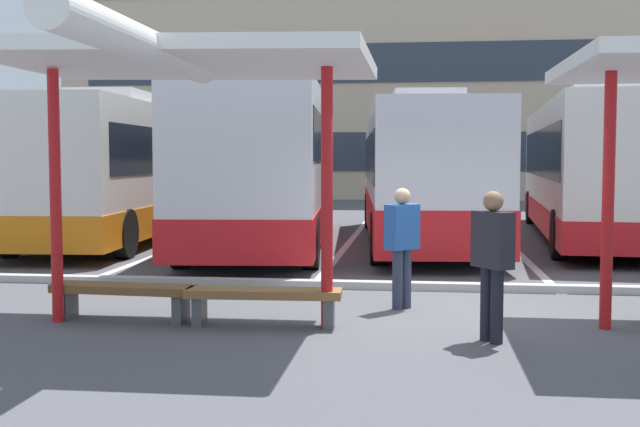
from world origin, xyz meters
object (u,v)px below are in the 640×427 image
Objects in this scene: coach_bus_1 at (267,169)px; waiting_passenger_1 at (402,240)px; coach_bus_0 at (134,171)px; coach_bus_3 at (593,170)px; waiting_passenger_0 at (492,255)px; coach_bus_2 at (420,177)px; bench_1 at (123,293)px; bench_2 at (264,298)px; waiting_shelter_1 at (180,64)px.

coach_bus_1 is 7.94m from waiting_passenger_1.
coach_bus_0 is 11.61m from coach_bus_3.
coach_bus_1 is (3.86, -1.93, 0.10)m from coach_bus_0.
coach_bus_1 is 10.02m from waiting_passenger_0.
coach_bus_2 is (7.33, -0.81, -0.10)m from coach_bus_0.
coach_bus_1 reaches higher than coach_bus_0.
coach_bus_1 is at bearing 114.03° from waiting_passenger_1.
coach_bus_3 is 13.69m from bench_1.
bench_1 is 4.54m from waiting_passenger_0.
bench_2 is (1.59, -8.53, -1.44)m from coach_bus_1.
coach_bus_0 is 11.81m from waiting_shelter_1.
bench_1 is (-3.68, -9.54, -1.24)m from coach_bus_2.
coach_bus_2 is at bearing 78.97° from bench_2.
coach_bus_3 is 6.43× the size of bench_2.
coach_bus_0 is 7.48× the size of waiting_passenger_0.
coach_bus_2 reaches higher than waiting_passenger_0.
coach_bus_0 is 1.16× the size of coach_bus_1.
coach_bus_1 is 0.97× the size of coach_bus_2.
waiting_passenger_0 is at bearing -60.90° from waiting_passenger_1.
coach_bus_2 reaches higher than waiting_passenger_1.
waiting_passenger_0 is at bearing -53.60° from coach_bus_0.
coach_bus_2 is at bearing 68.90° from bench_1.
coach_bus_0 is 11.87m from bench_2.
bench_1 is (-7.94, -11.07, -1.37)m from coach_bus_3.
coach_bus_3 reaches higher than waiting_passenger_0.
waiting_passenger_0 is at bearing -85.68° from coach_bus_2.
bench_1 is (-0.90, 0.46, -2.77)m from waiting_shelter_1.
coach_bus_0 reaches higher than coach_bus_2.
coach_bus_3 is 2.34× the size of waiting_shelter_1.
coach_bus_1 is at bearing 88.54° from bench_1.
coach_bus_3 is at bearing 61.24° from bench_2.
waiting_shelter_1 is at bearing -159.05° from bench_2.
coach_bus_1 is at bearing -162.01° from coach_bus_2.
coach_bus_1 reaches higher than waiting_shelter_1.
coach_bus_2 is 6.87× the size of waiting_passenger_1.
waiting_shelter_1 is 2.82× the size of bench_1.
waiting_passenger_1 is (-1.02, 1.84, -0.03)m from waiting_passenger_0.
coach_bus_3 is 7.49× the size of waiting_passenger_1.
coach_bus_1 reaches higher than coach_bus_3.
coach_bus_1 is 2.08× the size of waiting_shelter_1.
waiting_passenger_0 is at bearing -8.07° from bench_1.
coach_bus_0 is 7.37m from coach_bus_2.
coach_bus_3 is at bearing 54.35° from bench_1.
coach_bus_3 reaches higher than coach_bus_2.
waiting_passenger_0 reaches higher than bench_1.
coach_bus_2 is 4.52m from coach_bus_3.
coach_bus_1 reaches higher than bench_2.
coach_bus_1 reaches higher than waiting_passenger_1.
coach_bus_3 reaches higher than waiting_passenger_1.
waiting_passenger_0 reaches higher than waiting_passenger_1.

